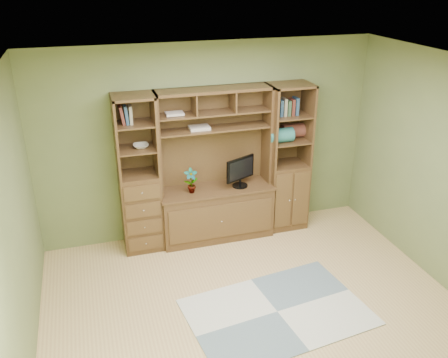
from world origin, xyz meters
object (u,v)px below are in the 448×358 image
object	(u,v)px
left_tower	(139,175)
monitor	(240,167)
right_tower	(287,158)
center_hutch	(216,168)

from	to	relation	value
left_tower	monitor	xyz separation A→B (m)	(1.32, -0.07, -0.01)
left_tower	right_tower	world-z (taller)	same
center_hutch	monitor	xyz separation A→B (m)	(0.32, -0.03, -0.01)
left_tower	monitor	world-z (taller)	left_tower
center_hutch	left_tower	distance (m)	1.00
center_hutch	right_tower	world-z (taller)	same
left_tower	right_tower	xyz separation A→B (m)	(2.02, 0.00, 0.00)
right_tower	monitor	xyz separation A→B (m)	(-0.70, -0.07, -0.01)
center_hutch	monitor	bearing A→B (deg)	-6.20
center_hutch	right_tower	size ratio (longest dim) A/B	1.00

